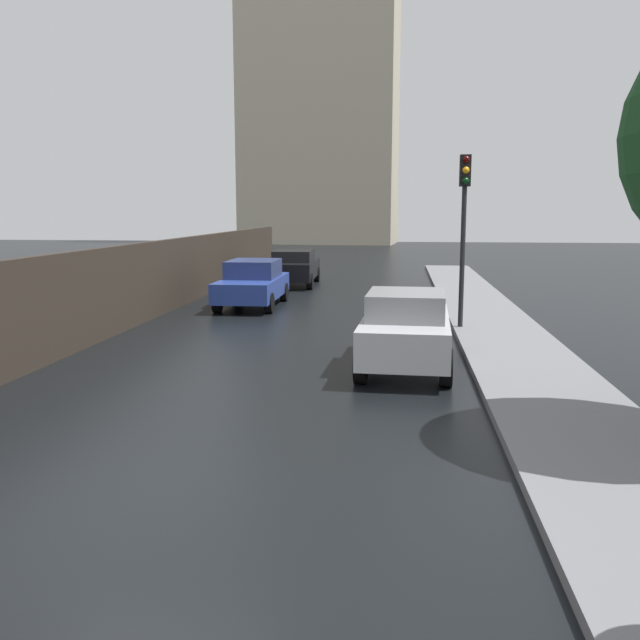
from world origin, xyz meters
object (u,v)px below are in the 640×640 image
Objects in this scene: car_silver_near_kerb at (406,329)px; car_black_mid_road at (294,267)px; car_blue_far_ahead at (253,283)px; traffic_light at (464,209)px.

car_black_mid_road is (-4.37, 14.43, -0.03)m from car_silver_near_kerb.
traffic_light is (6.13, -3.99, 2.31)m from car_blue_far_ahead.
traffic_light reaches higher than car_black_mid_road.
car_silver_near_kerb is 0.93× the size of traffic_light.
traffic_light is (5.76, -10.22, 2.31)m from car_black_mid_road.
car_silver_near_kerb is 9.46m from car_blue_far_ahead.
traffic_light reaches higher than car_blue_far_ahead.
traffic_light reaches higher than car_silver_near_kerb.
traffic_light is at bearing 117.77° from car_black_mid_road.
car_silver_near_kerb is at bearing 105.21° from car_black_mid_road.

